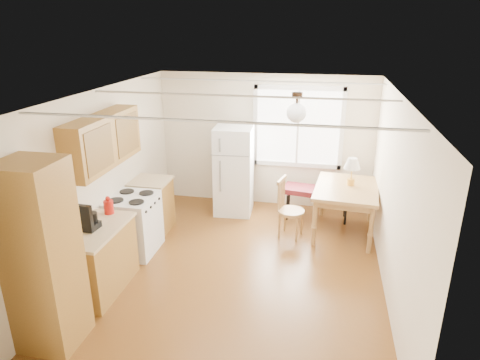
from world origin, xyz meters
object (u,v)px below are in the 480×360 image
(dining_table, at_px, (346,193))
(chair, at_px, (286,204))
(refrigerator, at_px, (234,171))
(bench, at_px, (317,192))

(dining_table, relative_size, chair, 1.42)
(refrigerator, height_order, dining_table, refrigerator)
(chair, bearing_deg, dining_table, 28.77)
(bench, distance_m, dining_table, 0.72)
(dining_table, bearing_deg, bench, 138.70)
(refrigerator, bearing_deg, chair, -40.17)
(refrigerator, xyz_separation_m, chair, (1.04, -0.77, -0.25))
(refrigerator, distance_m, bench, 1.56)
(bench, relative_size, dining_table, 0.91)
(chair, bearing_deg, bench, 70.27)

